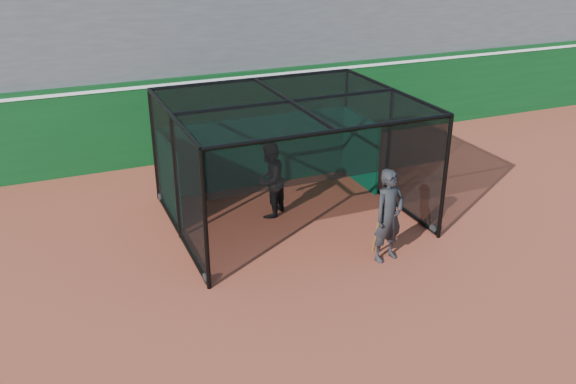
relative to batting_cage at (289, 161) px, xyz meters
name	(u,v)px	position (x,y,z in m)	size (l,w,h in m)	color
ground	(310,303)	(-1.09, -3.55, -1.44)	(120.00, 120.00, 0.00)	brown
outfield_wall	(190,116)	(-1.09, 4.95, -0.15)	(50.00, 0.50, 2.50)	#0A3915
batting_cage	(289,161)	(0.00, 0.00, 0.00)	(5.48, 4.69, 2.88)	black
batter	(270,180)	(-0.40, 0.26, -0.51)	(0.90, 0.70, 1.85)	black
on_deck_player	(389,216)	(1.09, -2.67, -0.43)	(0.82, 0.62, 2.02)	black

